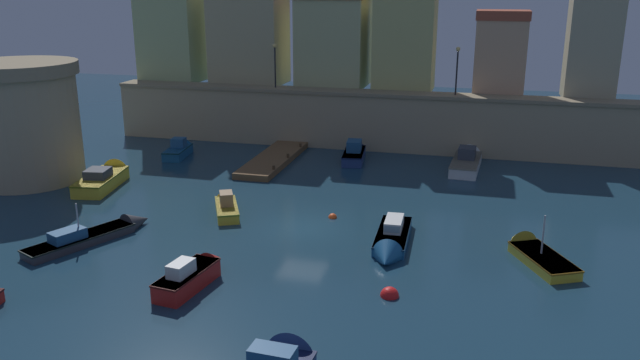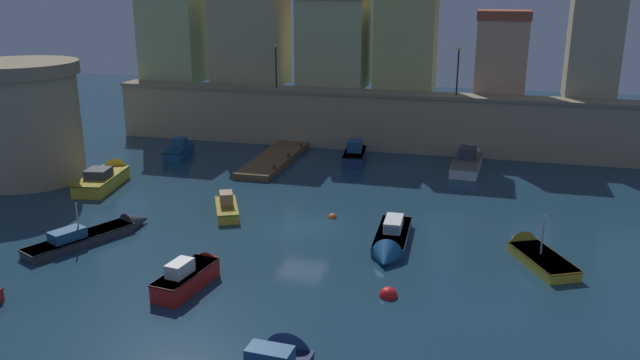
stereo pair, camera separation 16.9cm
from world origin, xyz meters
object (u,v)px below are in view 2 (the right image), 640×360
object	(u,v)px
moored_boat_4	(468,160)
moored_boat_7	(107,176)
moored_boat_0	(390,242)
fortress_tower	(24,121)
moored_boat_9	(181,149)
moored_boat_1	(98,233)
moored_boat_11	(192,274)
quay_lamp_1	(458,63)
moored_boat_2	(355,152)
moored_boat_10	(226,205)
mooring_buoy_1	(388,296)
mooring_buoy_0	(332,218)
quay_lamp_0	(276,58)
moored_boat_3	(532,252)

from	to	relation	value
moored_boat_4	moored_boat_7	world-z (taller)	moored_boat_4
moored_boat_0	moored_boat_4	world-z (taller)	moored_boat_4
fortress_tower	moored_boat_9	size ratio (longest dim) A/B	1.81
moored_boat_1	moored_boat_11	distance (m)	7.84
quay_lamp_1	fortress_tower	bearing A→B (deg)	-152.42
moored_boat_0	moored_boat_9	distance (m)	22.81
moored_boat_0	moored_boat_2	distance (m)	16.94
moored_boat_1	moored_boat_10	bearing A→B (deg)	-16.26
mooring_buoy_1	moored_boat_11	bearing A→B (deg)	-172.82
quay_lamp_1	mooring_buoy_0	bearing A→B (deg)	-109.00
mooring_buoy_1	moored_boat_10	bearing A→B (deg)	142.91
quay_lamp_0	moored_boat_1	world-z (taller)	quay_lamp_0
moored_boat_4	moored_boat_10	xyz separation A→B (m)	(-12.93, -13.23, -0.09)
quay_lamp_1	mooring_buoy_1	xyz separation A→B (m)	(-1.04, -24.61, -6.84)
quay_lamp_1	moored_boat_9	xyz separation A→B (m)	(-19.88, -5.69, -6.40)
fortress_tower	moored_boat_9	xyz separation A→B (m)	(6.82, 8.25, -3.48)
moored_boat_3	moored_boat_10	distance (m)	16.76
fortress_tower	quay_lamp_0	world-z (taller)	quay_lamp_0
fortress_tower	moored_boat_2	distance (m)	22.70
moored_boat_9	quay_lamp_0	bearing A→B (deg)	-52.67
moored_boat_3	moored_boat_7	distance (m)	26.67
quay_lamp_1	moored_boat_7	xyz separation A→B (m)	(-21.19, -13.57, -6.36)
quay_lamp_0	moored_boat_7	bearing A→B (deg)	-117.57
quay_lamp_1	moored_boat_3	xyz separation A→B (m)	(4.94, -18.94, -6.57)
moored_boat_0	moored_boat_7	world-z (taller)	moored_boat_7
moored_boat_1	moored_boat_3	xyz separation A→B (m)	(21.33, 3.15, -0.03)
moored_boat_0	moored_boat_3	xyz separation A→B (m)	(6.70, 0.60, -0.06)
quay_lamp_0	moored_boat_10	xyz separation A→B (m)	(2.44, -16.58, -6.40)
moored_boat_11	mooring_buoy_0	size ratio (longest dim) A/B	9.39
moored_boat_10	quay_lamp_1	bearing A→B (deg)	-61.06
quay_lamp_0	moored_boat_3	world-z (taller)	quay_lamp_0
moored_boat_11	moored_boat_9	bearing A→B (deg)	35.57
moored_boat_10	moored_boat_0	bearing A→B (deg)	-132.61
quay_lamp_0	moored_boat_0	bearing A→B (deg)	-57.72
moored_boat_9	moored_boat_1	bearing A→B (deg)	-175.20
fortress_tower	moored_boat_9	bearing A→B (deg)	50.45
moored_boat_4	fortress_tower	bearing A→B (deg)	113.82
moored_boat_0	moored_boat_4	bearing A→B (deg)	167.08
moored_boat_1	moored_boat_7	world-z (taller)	moored_boat_1
moored_boat_0	moored_boat_1	distance (m)	14.85
moored_boat_0	mooring_buoy_1	world-z (taller)	moored_boat_0
quay_lamp_0	mooring_buoy_1	size ratio (longest dim) A/B	4.34
moored_boat_9	mooring_buoy_1	xyz separation A→B (m)	(18.85, -18.92, -0.45)
quay_lamp_0	moored_boat_4	bearing A→B (deg)	-12.30
fortress_tower	moored_boat_9	world-z (taller)	fortress_tower
moored_boat_2	moored_boat_3	world-z (taller)	moored_boat_3
quay_lamp_1	moored_boat_0	size ratio (longest dim) A/B	0.59
moored_boat_11	quay_lamp_1	bearing A→B (deg)	-12.24
moored_boat_1	mooring_buoy_1	distance (m)	15.56
fortress_tower	mooring_buoy_0	world-z (taller)	fortress_tower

